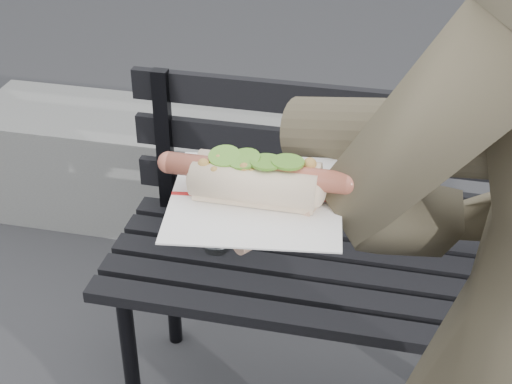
% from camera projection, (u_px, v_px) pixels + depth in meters
% --- Properties ---
extents(park_bench, '(1.50, 0.44, 0.88)m').
position_uv_depth(park_bench, '(409.00, 248.00, 1.91)').
color(park_bench, black).
rests_on(park_bench, ground).
extents(concrete_block, '(1.20, 0.40, 0.40)m').
position_uv_depth(concrete_block, '(143.00, 166.00, 2.89)').
color(concrete_block, slate).
rests_on(concrete_block, ground).
extents(held_hotdog, '(0.62, 0.32, 0.20)m').
position_uv_depth(held_hotdog, '(434.00, 154.00, 0.87)').
color(held_hotdog, '#4D4733').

